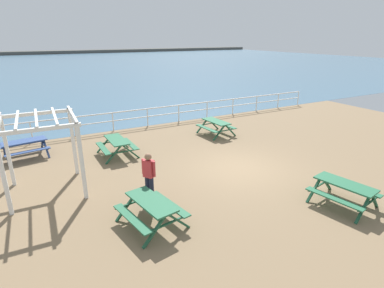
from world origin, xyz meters
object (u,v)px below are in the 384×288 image
at_px(picnic_table_near_right, 216,124).
at_px(visitor, 149,174).
at_px(picnic_table_far_right, 344,189).
at_px(picnic_table_near_left, 25,145).
at_px(picnic_table_far_left, 117,143).
at_px(lattice_pergola, 40,137).
at_px(picnic_table_mid_centre, 151,207).

relative_size(picnic_table_near_right, visitor, 1.15).
distance_m(picnic_table_far_right, visitor, 6.26).
height_order(picnic_table_near_left, visitor, visitor).
height_order(picnic_table_near_right, visitor, visitor).
distance_m(picnic_table_far_left, lattice_pergola, 4.05).
bearing_deg(picnic_table_mid_centre, picnic_table_far_left, -16.25).
height_order(picnic_table_near_right, picnic_table_far_right, same).
height_order(picnic_table_far_right, visitor, visitor).
bearing_deg(picnic_table_far_left, visitor, 177.07).
height_order(picnic_table_mid_centre, visitor, visitor).
xyz_separation_m(picnic_table_near_left, picnic_table_near_right, (9.31, -1.24, 0.00)).
height_order(picnic_table_far_left, lattice_pergola, lattice_pergola).
distance_m(picnic_table_far_right, lattice_pergola, 10.04).
bearing_deg(visitor, picnic_table_far_left, -123.26).
bearing_deg(picnic_table_far_left, picnic_table_near_right, -85.88).
height_order(picnic_table_near_right, lattice_pergola, lattice_pergola).
bearing_deg(picnic_table_far_right, picnic_table_near_right, -13.99).
relative_size(picnic_table_far_right, visitor, 1.23).
relative_size(picnic_table_far_left, lattice_pergola, 0.68).
distance_m(picnic_table_mid_centre, lattice_pergola, 4.60).
bearing_deg(lattice_pergola, picnic_table_far_right, -32.23).
distance_m(picnic_table_near_right, lattice_pergola, 9.24).
relative_size(picnic_table_near_left, visitor, 1.20).
bearing_deg(visitor, picnic_table_near_right, -170.50).
distance_m(picnic_table_mid_centre, visitor, 1.47).
relative_size(picnic_table_mid_centre, visitor, 1.23).
xyz_separation_m(picnic_table_far_right, lattice_pergola, (-8.25, 5.53, 1.41)).
height_order(picnic_table_near_left, lattice_pergola, lattice_pergola).
relative_size(picnic_table_near_right, picnic_table_far_right, 0.93).
relative_size(visitor, lattice_pergola, 0.61).
height_order(picnic_table_near_left, picnic_table_near_right, same).
relative_size(picnic_table_near_left, lattice_pergola, 0.74).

